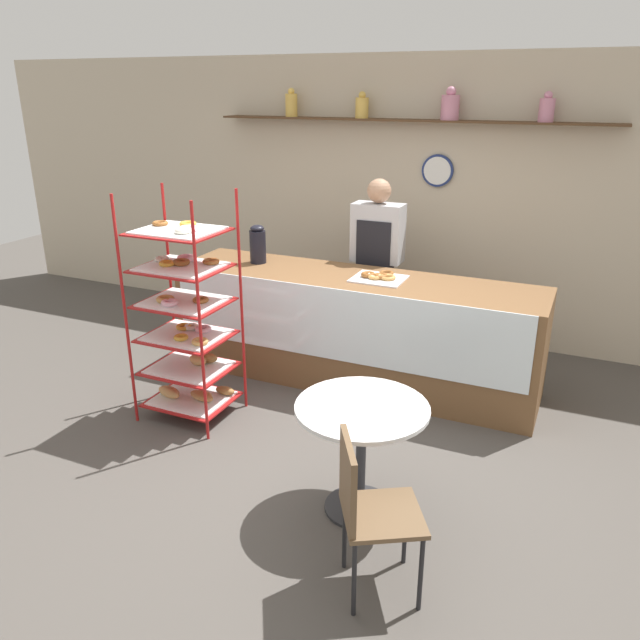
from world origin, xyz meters
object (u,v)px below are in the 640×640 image
object	(u,v)px
pastry_rack	(186,323)
person_worker	(377,263)
donut_tray_counter	(379,277)
cafe_chair	(366,503)
coffee_carafe	(258,244)
cafe_table	(361,432)

from	to	relation	value
pastry_rack	person_worker	bearing A→B (deg)	61.30
person_worker	donut_tray_counter	xyz separation A→B (m)	(0.21, -0.57, 0.05)
cafe_chair	donut_tray_counter	world-z (taller)	donut_tray_counter
coffee_carafe	cafe_chair	bearing A→B (deg)	-50.76
cafe_table	donut_tray_counter	distance (m)	1.78
person_worker	cafe_chair	size ratio (longest dim) A/B	1.93
cafe_table	donut_tray_counter	bearing A→B (deg)	106.34
pastry_rack	coffee_carafe	distance (m)	1.18
cafe_chair	donut_tray_counter	distance (m)	2.41
coffee_carafe	person_worker	bearing A→B (deg)	29.69
person_worker	cafe_table	size ratio (longest dim) A/B	2.14
person_worker	cafe_table	bearing A→B (deg)	-72.56
pastry_rack	donut_tray_counter	xyz separation A→B (m)	(1.12, 1.09, 0.20)
cafe_chair	donut_tray_counter	bearing A→B (deg)	-12.12
pastry_rack	cafe_chair	xyz separation A→B (m)	(1.86, -1.17, -0.23)
person_worker	coffee_carafe	bearing A→B (deg)	-150.31
cafe_chair	donut_tray_counter	size ratio (longest dim) A/B	2.07
pastry_rack	donut_tray_counter	bearing A→B (deg)	44.03
pastry_rack	cafe_table	xyz separation A→B (m)	(1.61, -0.57, -0.23)
pastry_rack	donut_tray_counter	world-z (taller)	pastry_rack
pastry_rack	donut_tray_counter	distance (m)	1.57
donut_tray_counter	pastry_rack	bearing A→B (deg)	-135.97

